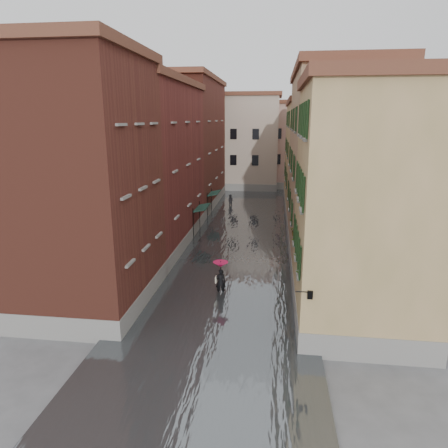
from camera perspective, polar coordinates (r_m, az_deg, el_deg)
The scene contains 16 objects.
ground at distance 23.89m, azimuth 0.01°, elevation -9.99°, with size 120.00×120.00×0.00m, color #565658.
floodwater at distance 36.01m, azimuth 2.64°, elevation -1.19°, with size 10.00×60.00×0.20m, color #4A4F52.
building_left_near at distance 22.09m, azimuth -19.07°, elevation 4.82°, with size 6.00×8.00×13.00m, color brown.
building_left_mid at distance 32.25m, azimuth -10.45°, elevation 7.86°, with size 6.00×14.00×12.50m, color maroon.
building_left_far at distance 46.64m, azimuth -4.87°, elevation 11.06°, with size 6.00×16.00×14.00m, color brown.
building_right_near at distance 20.42m, azimuth 19.15°, elevation 1.90°, with size 6.00×8.00×11.50m, color #94804C.
building_right_mid at distance 31.00m, azimuth 15.27°, elevation 7.78°, with size 6.00×14.00×13.00m, color #967E5B.
building_right_far at distance 45.91m, azimuth 12.75°, elevation 9.13°, with size 6.00×16.00×11.50m, color #94804C.
building_end_cream at distance 59.89m, azimuth 1.82°, elevation 11.45°, with size 12.00×9.00×13.00m, color #AF9E8B.
building_end_pink at distance 61.72m, azimuth 10.50°, elevation 10.86°, with size 10.00×9.00×12.00m, color tan.
awning_near at distance 34.75m, azimuth -3.22°, elevation 2.24°, with size 1.09×2.98×2.80m.
awning_far at distance 41.53m, azimuth -1.47°, elevation 4.33°, with size 1.09×2.79×2.80m.
wall_lantern at distance 17.10m, azimuth 12.12°, elevation -9.79°, with size 0.71×0.22×0.35m.
window_planters at distance 22.96m, azimuth 10.42°, elevation -1.92°, with size 0.59×10.36×0.84m.
pedestrian_main at distance 23.29m, azimuth -0.50°, elevation -7.37°, with size 0.91×0.91×2.06m.
pedestrian_far at distance 46.69m, azimuth 0.95°, elevation 3.34°, with size 0.70×0.55×1.45m, color black.
Camera 1 is at (2.75, -21.51, 10.04)m, focal length 32.00 mm.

